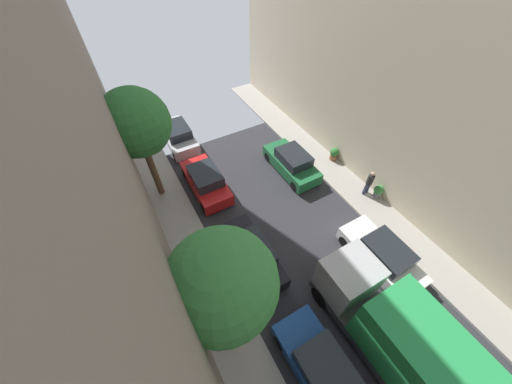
{
  "coord_description": "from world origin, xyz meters",
  "views": [
    {
      "loc": [
        -5.67,
        0.3,
        12.4
      ],
      "look_at": [
        -0.43,
        9.55,
        0.5
      ],
      "focal_mm": 19.12,
      "sensor_mm": 36.0,
      "label": 1
    }
  ],
  "objects": [
    {
      "name": "street_tree_2",
      "position": [
        -4.94,
        3.55,
        4.92
      ],
      "size": [
        3.31,
        3.31,
        6.46
      ],
      "color": "brown",
      "rests_on": "sidewalk_left"
    },
    {
      "name": "parked_car_right_2",
      "position": [
        2.7,
        10.44,
        0.72
      ],
      "size": [
        1.78,
        4.2,
        1.57
      ],
      "color": "#1E6638",
      "rests_on": "ground"
    },
    {
      "name": "sidewalk_right",
      "position": [
        5.0,
        0.0,
        0.07
      ],
      "size": [
        2.0,
        44.0,
        0.15
      ],
      "primitive_type": "cube",
      "color": "#A8A399",
      "rests_on": "ground"
    },
    {
      "name": "pedestrian",
      "position": [
        5.38,
        6.54,
        1.07
      ],
      "size": [
        0.4,
        0.36,
        1.72
      ],
      "color": "#2D334C",
      "rests_on": "sidewalk_right"
    },
    {
      "name": "parked_car_left_5",
      "position": [
        -2.7,
        16.76,
        0.72
      ],
      "size": [
        1.78,
        4.2,
        1.57
      ],
      "color": "silver",
      "rests_on": "ground"
    },
    {
      "name": "ground",
      "position": [
        0.0,
        0.0,
        0.0
      ],
      "size": [
        32.0,
        32.0,
        0.0
      ],
      "primitive_type": "plane",
      "color": "#2D2D33"
    },
    {
      "name": "street_tree_0",
      "position": [
        -5.22,
        12.63,
        4.97
      ],
      "size": [
        3.35,
        3.35,
        6.54
      ],
      "color": "brown",
      "rests_on": "sidewalk_left"
    },
    {
      "name": "potted_plant_2",
      "position": [
        5.72,
        9.87,
        0.62
      ],
      "size": [
        0.58,
        0.58,
        0.89
      ],
      "color": "brown",
      "rests_on": "sidewalk_right"
    },
    {
      "name": "potted_plant_3",
      "position": [
        5.74,
        6.0,
        0.63
      ],
      "size": [
        0.55,
        0.55,
        0.85
      ],
      "color": "slate",
      "rests_on": "sidewalk_right"
    },
    {
      "name": "parked_car_left_2",
      "position": [
        -2.7,
        0.63,
        0.72
      ],
      "size": [
        1.78,
        4.2,
        1.57
      ],
      "color": "#194799",
      "rests_on": "ground"
    },
    {
      "name": "parked_car_left_4",
      "position": [
        -2.7,
        11.63,
        0.72
      ],
      "size": [
        1.78,
        4.2,
        1.57
      ],
      "color": "red",
      "rests_on": "ground"
    },
    {
      "name": "delivery_truck",
      "position": [
        0.0,
        0.04,
        1.79
      ],
      "size": [
        2.26,
        6.6,
        3.38
      ],
      "color": "#4C4C51",
      "rests_on": "ground"
    },
    {
      "name": "parked_car_left_3",
      "position": [
        -2.7,
        6.02,
        0.72
      ],
      "size": [
        1.78,
        4.2,
        1.57
      ],
      "color": "black",
      "rests_on": "ground"
    },
    {
      "name": "parked_car_right_1",
      "position": [
        2.7,
        2.89,
        0.72
      ],
      "size": [
        1.78,
        4.2,
        1.57
      ],
      "color": "white",
      "rests_on": "ground"
    }
  ]
}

